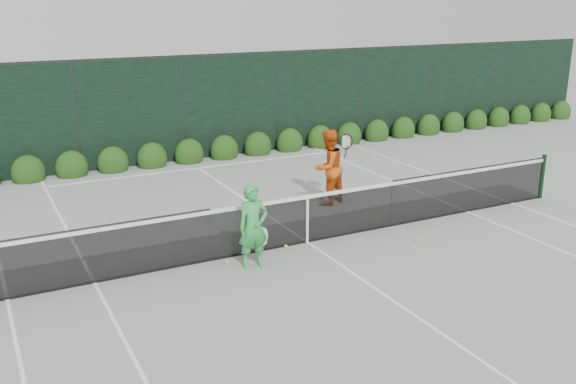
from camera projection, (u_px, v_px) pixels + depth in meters
name	position (u px, v px, depth m)	size (l,w,h in m)	color
ground	(307.00, 242.00, 12.66)	(80.00, 80.00, 0.00)	gray
tennis_net	(306.00, 217.00, 12.50)	(12.90, 0.10, 1.07)	black
player_woman	(253.00, 227.00, 11.31)	(0.63, 0.37, 1.53)	green
player_man	(328.00, 167.00, 14.78)	(1.03, 0.93, 1.75)	#D44F11
court_lines	(307.00, 242.00, 12.66)	(11.03, 23.83, 0.01)	white
windscreen_fence	(392.00, 209.00, 9.91)	(32.00, 21.07, 3.06)	black
hedge_row	(189.00, 155.00, 18.68)	(31.66, 0.65, 0.94)	black
tennis_balls	(330.00, 242.00, 12.60)	(3.82, 1.34, 0.07)	#C5F636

